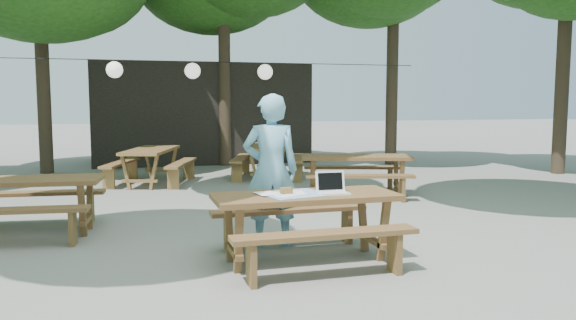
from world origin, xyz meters
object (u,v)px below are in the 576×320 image
Objects in this scene: woman at (271,170)px; main_picnic_table at (306,227)px; picnic_table_nw at (22,206)px; plastic_chair at (269,163)px.

main_picnic_table is at bearing 114.54° from woman.
picnic_table_nw is 6.92m from plastic_chair.
plastic_chair is (1.63, 6.55, -0.66)m from woman.
woman reaches higher than picnic_table_nw.
plastic_chair is at bearing 78.94° from main_picnic_table.
main_picnic_table is at bearing -28.24° from picnic_table_nw.
main_picnic_table is 1.08× the size of woman.
picnic_table_nw is (-3.20, 2.18, 0.00)m from main_picnic_table.
plastic_chair reaches higher than main_picnic_table.
plastic_chair is (1.43, 7.32, -0.13)m from main_picnic_table.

